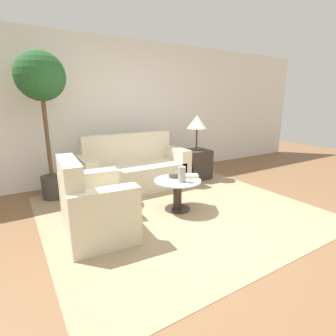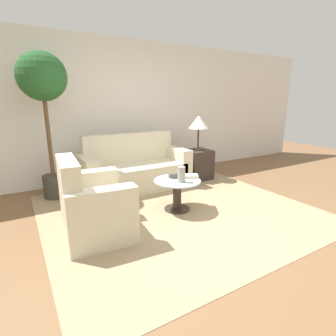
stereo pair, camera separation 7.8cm
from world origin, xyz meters
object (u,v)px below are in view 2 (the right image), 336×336
Objects in this scene: bowl at (173,175)px; book_stack at (190,176)px; armchair at (91,209)px; potted_plant at (43,90)px; coffee_table at (177,191)px; table_lamp at (199,123)px; vase at (181,174)px; sofa_main at (134,171)px.

bowl is 0.56× the size of book_stack.
armchair is 0.47× the size of potted_plant.
book_stack reaches higher than coffee_table.
armchair is 7.01× the size of bowl.
potted_plant is at bearing 12.05° from armchair.
armchair is 1.21m from coffee_table.
armchair is 1.45m from book_stack.
potted_plant reaches higher than table_lamp.
vase is at bearing -95.08° from bowl.
book_stack is at bearing -73.45° from sofa_main.
bowl is 0.24m from book_stack.
coffee_table is at bearing -136.93° from table_lamp.
book_stack is at bearing -131.07° from table_lamp.
armchair is at bearing -130.56° from sofa_main.
sofa_main is 8.68× the size of vase.
bowl is (1.23, 0.21, 0.16)m from armchair.
coffee_table is 4.49× the size of bowl.
table_lamp is at bearing 45.63° from vase.
vase is 0.27m from book_stack.
bowl is at bearing -75.88° from armchair.
sofa_main is 1.32m from vase.
table_lamp reaches higher than coffee_table.
armchair is 1.56× the size of coffee_table.
bowl is at bearing 84.92° from vase.
book_stack is at bearing -40.31° from potted_plant.
sofa_main is at bearing 174.96° from table_lamp.
table_lamp is 2.64m from potted_plant.
table_lamp reaches higher than sofa_main.
coffee_table is at bearing -84.18° from sofa_main.
vase is at bearing -46.92° from potted_plant.
bowl is at bearing -82.33° from sofa_main.
potted_plant is at bearing 170.83° from sofa_main.
sofa_main is at bearing 133.62° from book_stack.
armchair is at bearing -176.42° from coffee_table.
book_stack is at bearing 4.00° from coffee_table.
coffee_table is at bearing -99.04° from bowl.
potted_plant reaches higher than vase.
sofa_main is 2.83× the size of coffee_table.
armchair is 1.23m from vase.
armchair reaches higher than vase.
vase is at bearing -89.78° from coffee_table.
table_lamp is at bearing 43.07° from coffee_table.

